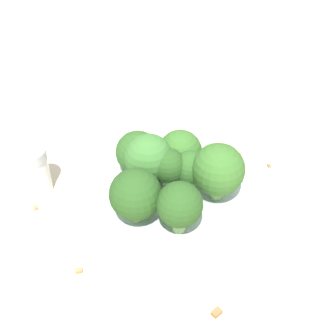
{
  "coord_description": "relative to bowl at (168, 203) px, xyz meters",
  "views": [
    {
      "loc": [
        -0.16,
        0.35,
        0.4
      ],
      "look_at": [
        0.0,
        0.0,
        0.07
      ],
      "focal_mm": 50.0,
      "sensor_mm": 36.0,
      "label": 1
    }
  ],
  "objects": [
    {
      "name": "pepper_shaker",
      "position": [
        0.16,
        0.03,
        0.01
      ],
      "size": [
        0.04,
        0.04,
        0.06
      ],
      "color": "silver",
      "rests_on": "ground_plane"
    },
    {
      "name": "almond_crumb_2",
      "position": [
        0.05,
        0.12,
        -0.01
      ],
      "size": [
        0.01,
        0.01,
        0.01
      ],
      "primitive_type": "cube",
      "rotation": [
        0.0,
        0.0,
        0.66
      ],
      "color": "#AD7F4C",
      "rests_on": "ground_plane"
    },
    {
      "name": "almond_crumb_1",
      "position": [
        -0.1,
        0.1,
        -0.01
      ],
      "size": [
        0.01,
        0.01,
        0.01
      ],
      "primitive_type": "cube",
      "rotation": [
        0.0,
        0.0,
        4.3
      ],
      "color": "olive",
      "rests_on": "ground_plane"
    },
    {
      "name": "broccoli_floret_6",
      "position": [
        -0.02,
        -0.01,
        0.05
      ],
      "size": [
        0.04,
        0.04,
        0.05
      ],
      "color": "#84AD66",
      "rests_on": "bowl"
    },
    {
      "name": "broccoli_floret_3",
      "position": [
        -0.05,
        -0.01,
        0.06
      ],
      "size": [
        0.06,
        0.06,
        0.07
      ],
      "color": "#84AD66",
      "rests_on": "bowl"
    },
    {
      "name": "broccoli_floret_2",
      "position": [
        0.05,
        -0.02,
        0.05
      ],
      "size": [
        0.05,
        0.05,
        0.05
      ],
      "color": "#7A9E5B",
      "rests_on": "bowl"
    },
    {
      "name": "almond_crumb_0",
      "position": [
        0.15,
        0.06,
        -0.02
      ],
      "size": [
        0.01,
        0.01,
        0.01
      ],
      "primitive_type": "cube",
      "rotation": [
        0.0,
        0.0,
        5.57
      ],
      "color": "#AD7F4C",
      "rests_on": "ground_plane"
    },
    {
      "name": "almond_crumb_3",
      "position": [
        -0.09,
        -0.13,
        -0.02
      ],
      "size": [
        0.01,
        0.01,
        0.01
      ],
      "primitive_type": "cube",
      "rotation": [
        0.0,
        0.0,
        2.21
      ],
      "color": "olive",
      "rests_on": "ground_plane"
    },
    {
      "name": "ground_plane",
      "position": [
        0.0,
        0.0,
        -0.02
      ],
      "size": [
        3.0,
        3.0,
        0.0
      ],
      "primitive_type": "plane",
      "color": "beige"
    },
    {
      "name": "broccoli_floret_4",
      "position": [
        0.0,
        -0.03,
        0.05
      ],
      "size": [
        0.05,
        0.05,
        0.06
      ],
      "color": "#7A9E5B",
      "rests_on": "bowl"
    },
    {
      "name": "broccoli_floret_7",
      "position": [
        -0.03,
        0.05,
        0.05
      ],
      "size": [
        0.05,
        0.05,
        0.06
      ],
      "color": "#84AD66",
      "rests_on": "bowl"
    },
    {
      "name": "bowl",
      "position": [
        0.0,
        0.0,
        0.0
      ],
      "size": [
        0.18,
        0.18,
        0.04
      ],
      "primitive_type": "cylinder",
      "color": "silver",
      "rests_on": "ground_plane"
    },
    {
      "name": "broccoli_floret_0",
      "position": [
        0.02,
        0.0,
        0.06
      ],
      "size": [
        0.05,
        0.05,
        0.07
      ],
      "color": "#84AD66",
      "rests_on": "bowl"
    },
    {
      "name": "broccoli_floret_5",
      "position": [
        -0.0,
        0.0,
        0.05
      ],
      "size": [
        0.04,
        0.04,
        0.06
      ],
      "color": "#7A9E5B",
      "rests_on": "bowl"
    },
    {
      "name": "broccoli_floret_1",
      "position": [
        0.01,
        0.05,
        0.05
      ],
      "size": [
        0.05,
        0.05,
        0.06
      ],
      "color": "#7A9E5B",
      "rests_on": "bowl"
    }
  ]
}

